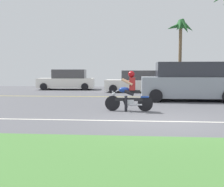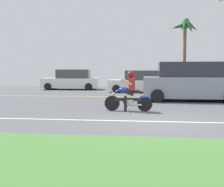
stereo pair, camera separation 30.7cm
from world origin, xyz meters
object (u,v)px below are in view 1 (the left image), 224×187
suv_nearby (189,82)px  parked_car_2 (208,81)px  palm_tree_1 (181,31)px  motorcyclist (129,94)px  parked_car_0 (67,80)px  parked_car_1 (138,82)px

suv_nearby → parked_car_2: bearing=68.8°
parked_car_2 → palm_tree_1: palm_tree_1 is taller
motorcyclist → suv_nearby: 4.95m
parked_car_0 → suv_nearby: bearing=-42.9°
motorcyclist → parked_car_0: size_ratio=0.40×
suv_nearby → parked_car_1: suv_nearby is taller
parked_car_1 → motorcyclist: bearing=-92.2°
parked_car_0 → parked_car_1: 6.19m
motorcyclist → palm_tree_1: 13.61m
parked_car_0 → parked_car_1: size_ratio=1.04×
motorcyclist → parked_car_2: (5.67, 10.91, 0.13)m
parked_car_1 → parked_car_0: bearing=157.3°
parked_car_1 → parked_car_2: parked_car_2 is taller
parked_car_0 → parked_car_2: bearing=-4.0°
motorcyclist → parked_car_1: 9.29m
motorcyclist → parked_car_0: parked_car_0 is taller
parked_car_2 → parked_car_1: bearing=-163.0°
motorcyclist → parked_car_0: 12.84m
parked_car_0 → parked_car_2: (11.02, -0.76, 0.02)m
parked_car_0 → palm_tree_1: (9.14, 0.76, 3.92)m
parked_car_1 → suv_nearby: bearing=-63.9°
parked_car_0 → palm_tree_1: palm_tree_1 is taller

